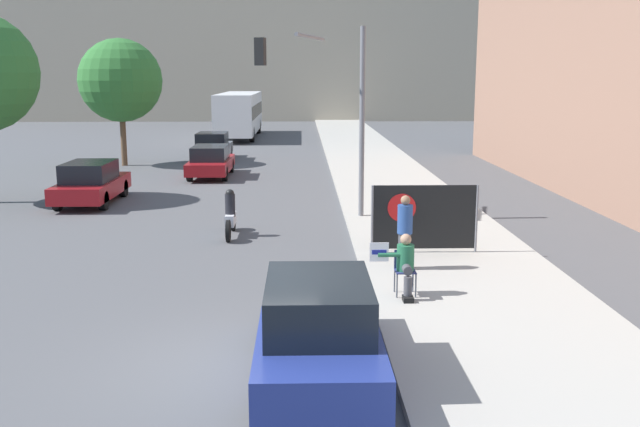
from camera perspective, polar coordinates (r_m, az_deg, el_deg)
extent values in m
plane|color=#4F4F51|center=(11.34, -6.40, -12.06)|extent=(160.00, 160.00, 0.00)
cube|color=#A8A399|center=(26.01, 6.42, 1.30)|extent=(4.45, 90.00, 0.14)
cylinder|color=#474C56|center=(14.07, 6.18, -5.79)|extent=(0.03, 0.03, 0.47)
cylinder|color=#474C56|center=(14.13, 7.67, -5.76)|extent=(0.03, 0.03, 0.47)
cylinder|color=#474C56|center=(14.43, 5.98, -5.36)|extent=(0.03, 0.03, 0.47)
cylinder|color=#474C56|center=(14.48, 7.44, -5.34)|extent=(0.03, 0.03, 0.47)
cube|color=navy|center=(14.21, 6.84, -4.61)|extent=(0.40, 0.40, 0.02)
cube|color=navy|center=(14.34, 6.75, -3.63)|extent=(0.40, 0.02, 0.38)
cylinder|color=#424247|center=(14.03, 6.94, -4.39)|extent=(0.18, 0.42, 0.18)
cylinder|color=#424247|center=(13.93, 7.03, -5.99)|extent=(0.16, 0.16, 0.47)
cube|color=black|center=(13.92, 7.05, -6.80)|extent=(0.20, 0.28, 0.10)
cylinder|color=#236642|center=(14.17, 6.85, -3.52)|extent=(0.34, 0.34, 0.52)
sphere|color=tan|center=(14.08, 6.88, -2.07)|extent=(0.22, 0.22, 0.22)
cylinder|color=#236642|center=(14.03, 5.58, -3.31)|extent=(0.45, 0.09, 0.09)
cube|color=white|center=(13.99, 4.76, -3.09)|extent=(0.37, 0.02, 0.38)
cube|color=navy|center=(13.98, 4.76, -3.10)|extent=(0.28, 0.01, 0.09)
cylinder|color=#424247|center=(16.11, 6.76, -3.00)|extent=(0.28, 0.28, 0.82)
cylinder|color=navy|center=(15.95, 6.82, -0.46)|extent=(0.34, 0.34, 0.65)
sphere|color=#936B4C|center=(15.87, 6.86, 1.06)|extent=(0.21, 0.21, 0.21)
cylinder|color=slate|center=(17.38, 4.20, -0.47)|extent=(0.06, 0.06, 1.67)
cylinder|color=slate|center=(17.81, 12.41, -0.42)|extent=(0.06, 0.06, 1.67)
cube|color=black|center=(17.54, 8.36, -0.29)|extent=(2.56, 0.02, 1.57)
cylinder|color=red|center=(17.39, 6.56, 0.45)|extent=(0.69, 0.01, 0.69)
cylinder|color=slate|center=(21.78, 3.38, 7.24)|extent=(0.16, 0.16, 5.72)
cylinder|color=slate|center=(22.11, -0.76, 13.94)|extent=(0.96, 3.12, 0.11)
cube|color=black|center=(22.55, -4.80, 12.78)|extent=(0.37, 0.37, 0.84)
sphere|color=green|center=(22.54, -4.79, 12.07)|extent=(0.18, 0.18, 0.18)
cube|color=navy|center=(10.69, -0.14, -10.18)|extent=(1.75, 4.23, 0.59)
cube|color=black|center=(10.31, -0.12, -7.21)|extent=(1.50, 2.20, 0.68)
cylinder|color=black|center=(12.01, -3.98, -9.03)|extent=(0.22, 0.64, 0.64)
cylinder|color=black|center=(12.04, 3.39, -8.97)|extent=(0.22, 0.64, 0.64)
cylinder|color=black|center=(9.59, -4.66, -14.41)|extent=(0.22, 0.64, 0.64)
cylinder|color=black|center=(9.63, 4.74, -14.31)|extent=(0.22, 0.64, 0.64)
cube|color=maroon|center=(26.22, -17.80, 1.98)|extent=(1.74, 4.33, 0.55)
cube|color=black|center=(25.97, -17.98, 3.23)|extent=(1.50, 2.25, 0.65)
cylinder|color=black|center=(27.74, -18.52, 1.93)|extent=(0.22, 0.64, 0.64)
cylinder|color=black|center=(27.34, -15.46, 1.97)|extent=(0.22, 0.64, 0.64)
cylinder|color=black|center=(25.22, -20.27, 0.95)|extent=(0.22, 0.64, 0.64)
cylinder|color=black|center=(24.77, -16.93, 0.99)|extent=(0.22, 0.64, 0.64)
cube|color=maroon|center=(31.92, -8.71, 3.86)|extent=(1.71, 4.41, 0.50)
cube|color=black|center=(31.68, -8.78, 4.82)|extent=(1.47, 2.30, 0.61)
cylinder|color=black|center=(33.39, -9.68, 3.79)|extent=(0.22, 0.64, 0.64)
cylinder|color=black|center=(33.21, -7.14, 3.83)|extent=(0.22, 0.64, 0.64)
cylinder|color=black|center=(30.71, -10.40, 3.15)|extent=(0.22, 0.64, 0.64)
cylinder|color=black|center=(30.51, -7.63, 3.18)|extent=(0.22, 0.64, 0.64)
cube|color=#565B60|center=(38.35, -8.57, 5.08)|extent=(1.76, 4.24, 0.54)
cube|color=black|center=(38.13, -8.63, 5.94)|extent=(1.51, 2.20, 0.64)
cylinder|color=black|center=(39.77, -9.43, 4.94)|extent=(0.22, 0.64, 0.64)
cylinder|color=black|center=(39.59, -7.22, 4.98)|extent=(0.22, 0.64, 0.64)
cylinder|color=black|center=(37.18, -9.98, 4.51)|extent=(0.22, 0.64, 0.64)
cylinder|color=black|center=(36.99, -7.62, 4.54)|extent=(0.22, 0.64, 0.64)
cube|color=silver|center=(51.79, -6.45, 8.05)|extent=(2.53, 11.90, 2.72)
cube|color=black|center=(51.78, -6.46, 8.22)|extent=(2.55, 11.30, 0.89)
cylinder|color=black|center=(55.63, -7.26, 6.91)|extent=(0.30, 1.04, 1.04)
cylinder|color=black|center=(55.45, -4.94, 6.94)|extent=(0.30, 1.04, 1.04)
cylinder|color=black|center=(48.32, -8.12, 6.27)|extent=(0.30, 1.04, 1.04)
cylinder|color=black|center=(48.11, -5.46, 6.31)|extent=(0.30, 1.04, 1.04)
cube|color=silver|center=(20.02, -7.16, -0.45)|extent=(0.24, 0.87, 0.32)
cylinder|color=black|center=(19.90, -7.20, 0.65)|extent=(0.28, 0.28, 0.64)
sphere|color=black|center=(19.84, -7.23, 1.60)|extent=(0.24, 0.24, 0.24)
cylinder|color=black|center=(20.76, -6.96, -0.54)|extent=(0.10, 0.60, 0.60)
cylinder|color=black|center=(19.36, -7.36, -1.40)|extent=(0.10, 0.60, 0.60)
cylinder|color=brown|center=(36.72, -15.45, 5.86)|extent=(0.28, 0.28, 2.76)
sphere|color=#2D6B2D|center=(36.59, -15.68, 10.22)|extent=(4.04, 4.04, 4.04)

